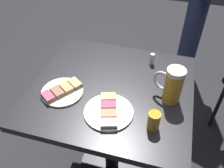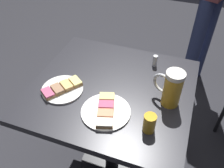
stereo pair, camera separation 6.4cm
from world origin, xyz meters
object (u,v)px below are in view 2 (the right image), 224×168
at_px(plate_near, 62,89).
at_px(plate_far, 106,111).
at_px(beer_glass_small, 149,123).
at_px(salt_shaker, 155,61).
at_px(beer_mug, 171,88).

distance_m(plate_near, plate_far, 0.26).
xyz_separation_m(plate_near, beer_glass_small, (0.45, -0.09, 0.03)).
xyz_separation_m(plate_near, salt_shaker, (0.38, 0.35, 0.02)).
bearing_deg(beer_glass_small, salt_shaker, 99.30).
bearing_deg(plate_near, beer_mug, 10.85).
distance_m(plate_near, salt_shaker, 0.51).
bearing_deg(plate_far, beer_mug, 32.23).
height_order(plate_far, salt_shaker, salt_shaker).
bearing_deg(plate_near, salt_shaker, 42.49).
xyz_separation_m(beer_glass_small, salt_shaker, (-0.07, 0.44, -0.01)).
distance_m(plate_far, beer_mug, 0.31).
xyz_separation_m(beer_mug, beer_glass_small, (-0.05, -0.19, -0.05)).
bearing_deg(salt_shaker, beer_glass_small, -80.70).
bearing_deg(beer_mug, plate_near, -169.15).
distance_m(plate_far, beer_glass_small, 0.20).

